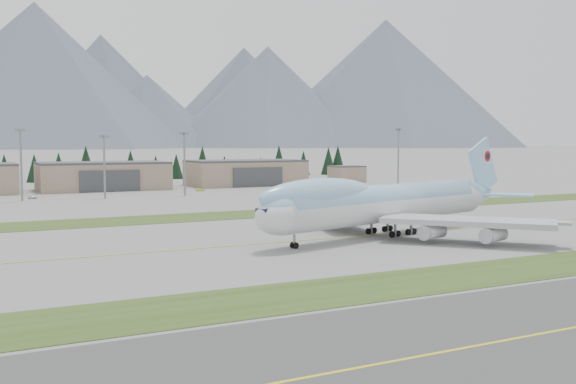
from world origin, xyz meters
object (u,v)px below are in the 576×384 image
service_vehicle_a (32,199)px  service_vehicle_c (296,189)px  boeing_747_freighter (386,202)px  service_vehicle_b (200,191)px  hangar_right (246,173)px  hangar_center (103,176)px

service_vehicle_a → service_vehicle_c: 97.52m
boeing_747_freighter → service_vehicle_b: size_ratio=22.42×
service_vehicle_b → service_vehicle_c: 38.20m
service_vehicle_b → hangar_right: bearing=-57.0°
hangar_center → service_vehicle_b: hangar_center is taller
hangar_center → service_vehicle_a: hangar_center is taller
boeing_747_freighter → service_vehicle_c: bearing=55.5°
hangar_center → service_vehicle_c: bearing=-23.3°
boeing_747_freighter → hangar_center: size_ratio=1.55×
hangar_right → service_vehicle_c: (8.95, -29.71, -5.39)m
service_vehicle_a → service_vehicle_b: (59.68, 6.86, 0.00)m
boeing_747_freighter → service_vehicle_b: bearing=72.7°
boeing_747_freighter → hangar_center: 153.15m
boeing_747_freighter → service_vehicle_a: bearing=99.5°
hangar_right → service_vehicle_c: bearing=-73.2°
service_vehicle_b → service_vehicle_c: size_ratio=0.92×
boeing_747_freighter → service_vehicle_c: size_ratio=20.69×
hangar_center → service_vehicle_a: (-28.55, -31.18, -5.39)m
service_vehicle_c → boeing_747_freighter: bearing=-122.1°
boeing_747_freighter → service_vehicle_c: boeing_747_freighter is taller
hangar_right → service_vehicle_a: bearing=-160.6°
boeing_747_freighter → hangar_right: boeing_747_freighter is taller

